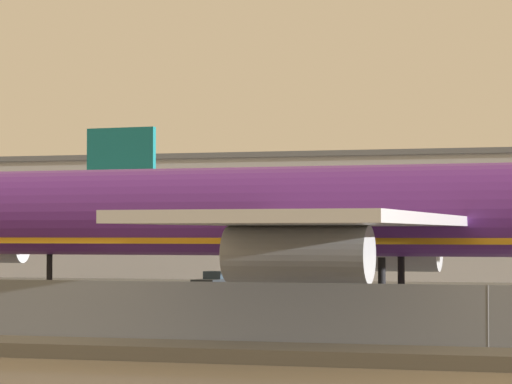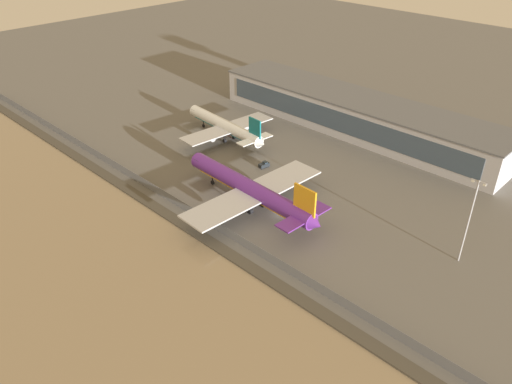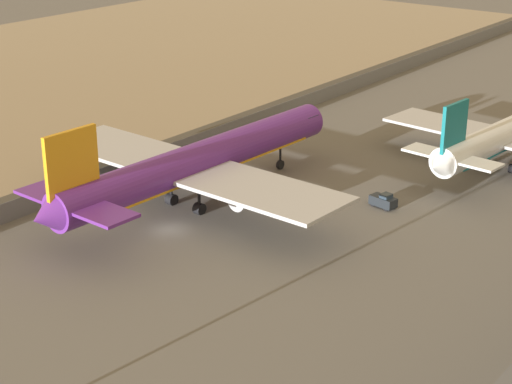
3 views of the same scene
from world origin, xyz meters
name	(u,v)px [view 1 (image 1 of 3)]	position (x,y,z in m)	size (l,w,h in m)	color
shoreline_seawall	(476,359)	(0.00, -20.50, 0.25)	(320.00, 3.00, 0.50)	#474238
perimeter_fence	(488,319)	(0.00, -16.00, 1.22)	(280.00, 0.10, 2.44)	slate
cargo_jet_purple	(345,215)	(-7.90, -2.59, 5.18)	(48.54, 41.76, 13.58)	#602889
baggage_tug	(213,287)	(-20.41, 15.64, 0.81)	(2.08, 3.41, 1.80)	#1E2328
terminal_building	(375,217)	(-17.05, 57.46, 5.91)	(105.29, 20.77, 11.81)	#B2B2B7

